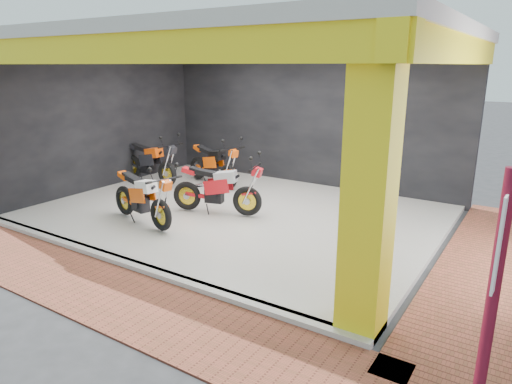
% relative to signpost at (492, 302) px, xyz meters
% --- Properties ---
extents(ground, '(80.00, 80.00, 0.00)m').
position_rel_signpost_xyz_m(ground, '(-5.14, 1.83, -1.30)').
color(ground, '#2D2D30').
rests_on(ground, ground).
extents(showroom_floor, '(8.00, 6.00, 0.10)m').
position_rel_signpost_xyz_m(showroom_floor, '(-5.14, 3.83, -1.25)').
color(showroom_floor, white).
rests_on(showroom_floor, ground).
extents(showroom_ceiling, '(8.40, 6.40, 0.20)m').
position_rel_signpost_xyz_m(showroom_ceiling, '(-5.14, 3.83, 2.30)').
color(showroom_ceiling, beige).
rests_on(showroom_ceiling, corner_column).
extents(back_wall, '(8.20, 0.20, 3.50)m').
position_rel_signpost_xyz_m(back_wall, '(-5.14, 6.93, 0.45)').
color(back_wall, black).
rests_on(back_wall, ground).
extents(left_wall, '(0.20, 6.20, 3.50)m').
position_rel_signpost_xyz_m(left_wall, '(-9.24, 3.83, 0.45)').
color(left_wall, black).
rests_on(left_wall, ground).
extents(corner_column, '(0.50, 0.50, 3.50)m').
position_rel_signpost_xyz_m(corner_column, '(-1.39, 1.08, 0.45)').
color(corner_column, yellow).
rests_on(corner_column, ground).
extents(header_beam_front, '(8.40, 0.30, 0.40)m').
position_rel_signpost_xyz_m(header_beam_front, '(-5.14, 0.83, 2.00)').
color(header_beam_front, yellow).
rests_on(header_beam_front, corner_column).
extents(header_beam_right, '(0.30, 6.40, 0.40)m').
position_rel_signpost_xyz_m(header_beam_right, '(-1.14, 3.83, 2.00)').
color(header_beam_right, yellow).
rests_on(header_beam_right, corner_column).
extents(floor_kerb, '(8.00, 0.20, 0.10)m').
position_rel_signpost_xyz_m(floor_kerb, '(-5.14, 0.81, -1.25)').
color(floor_kerb, white).
rests_on(floor_kerb, ground).
extents(paver_front, '(9.00, 1.40, 0.03)m').
position_rel_signpost_xyz_m(paver_front, '(-5.14, 0.03, -1.29)').
color(paver_front, brown).
rests_on(paver_front, ground).
extents(paver_right, '(1.40, 7.00, 0.03)m').
position_rel_signpost_xyz_m(paver_right, '(-0.34, 3.83, -1.29)').
color(paver_right, brown).
rests_on(paver_right, ground).
extents(signpost, '(0.10, 0.33, 2.38)m').
position_rel_signpost_xyz_m(signpost, '(0.00, 0.00, 0.00)').
color(signpost, maroon).
rests_on(signpost, ground).
extents(moto_hero, '(2.13, 1.16, 1.23)m').
position_rel_signpost_xyz_m(moto_hero, '(-5.61, 2.08, -0.59)').
color(moto_hero, '#E64F09').
rests_on(moto_hero, showroom_floor).
extents(moto_row_a, '(2.19, 1.29, 1.26)m').
position_rel_signpost_xyz_m(moto_row_a, '(-4.75, 3.65, -0.57)').
color(moto_row_a, red).
rests_on(moto_row_a, showroom_floor).
extents(moto_row_b, '(2.18, 1.29, 1.25)m').
position_rel_signpost_xyz_m(moto_row_b, '(-6.33, 5.16, -0.58)').
color(moto_row_b, '#E95009').
rests_on(moto_row_b, showroom_floor).
extents(moto_row_c, '(2.18, 0.97, 1.30)m').
position_rel_signpost_xyz_m(moto_row_c, '(-7.79, 4.54, -0.55)').
color(moto_row_c, black).
rests_on(moto_row_c, showroom_floor).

